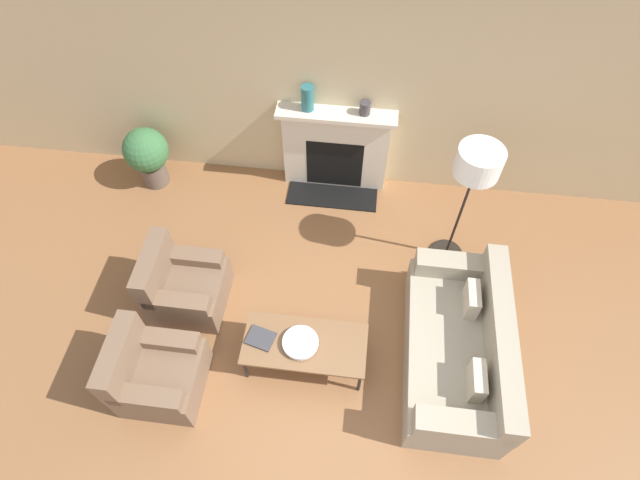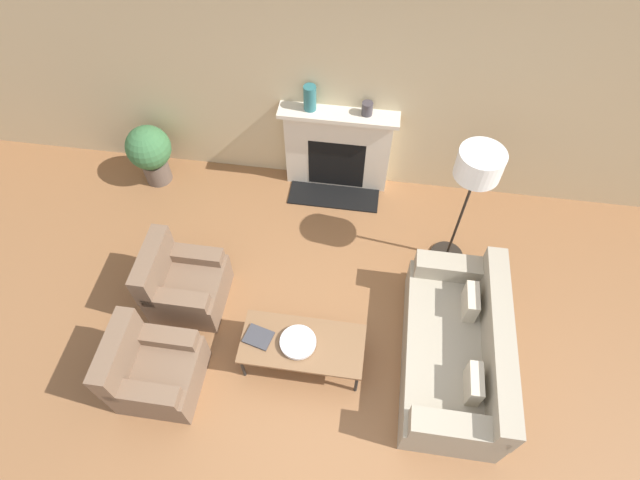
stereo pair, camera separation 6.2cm
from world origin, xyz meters
TOP-DOWN VIEW (x-y plane):
  - ground_plane at (0.00, 0.00)m, footprint 18.00×18.00m
  - wall_back at (0.00, 2.94)m, footprint 18.00×0.06m
  - fireplace at (-0.25, 2.80)m, footprint 1.40×0.59m
  - couch at (1.23, 0.47)m, footprint 0.91×1.85m
  - armchair_near at (-1.66, -0.14)m, footprint 0.75×0.74m
  - armchair_far at (-1.66, 0.82)m, footprint 0.75×0.74m
  - coffee_table at (-0.28, 0.29)m, footprint 1.20×0.56m
  - bowl at (-0.32, 0.28)m, footprint 0.35×0.35m
  - book at (-0.71, 0.29)m, footprint 0.30×0.26m
  - floor_lamp at (1.19, 1.80)m, footprint 0.45×0.45m
  - mantel_vase_left at (-0.58, 2.81)m, footprint 0.14×0.14m
  - mantel_vase_center_left at (0.07, 2.81)m, footprint 0.13×0.13m
  - potted_plant at (-2.58, 2.52)m, footprint 0.55×0.55m

SIDE VIEW (x-z plane):
  - ground_plane at x=0.00m, z-range 0.00..0.00m
  - couch at x=1.23m, z-range -0.10..0.71m
  - armchair_near at x=-1.66m, z-range -0.11..0.73m
  - armchair_far at x=-1.66m, z-range -0.11..0.73m
  - coffee_table at x=-0.28m, z-range 0.17..0.58m
  - book at x=-0.71m, z-range 0.41..0.43m
  - bowl at x=-0.32m, z-range 0.41..0.47m
  - potted_plant at x=-2.58m, z-range 0.07..0.91m
  - fireplace at x=-0.25m, z-range -0.01..1.14m
  - mantel_vase_center_left at x=0.07m, z-range 1.16..1.31m
  - mantel_vase_left at x=-0.58m, z-range 1.16..1.46m
  - floor_lamp at x=1.19m, z-range 0.57..2.25m
  - wall_back at x=0.00m, z-range 0.00..2.90m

